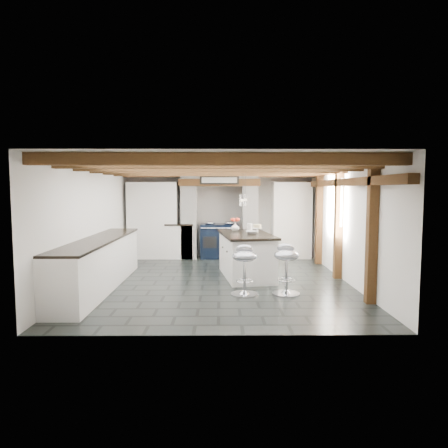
{
  "coord_description": "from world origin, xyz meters",
  "views": [
    {
      "loc": [
        0.03,
        -7.83,
        1.82
      ],
      "look_at": [
        0.1,
        0.4,
        1.1
      ],
      "focal_mm": 32.0,
      "sensor_mm": 36.0,
      "label": 1
    }
  ],
  "objects_px": {
    "bar_stool_near": "(287,263)",
    "range_cooker": "(220,240)",
    "kitchen_island": "(246,255)",
    "bar_stool_far": "(245,264)"
  },
  "relations": [
    {
      "from": "bar_stool_near",
      "to": "bar_stool_far",
      "type": "xyz_separation_m",
      "value": [
        -0.72,
        -0.03,
        -0.01
      ]
    },
    {
      "from": "kitchen_island",
      "to": "bar_stool_far",
      "type": "relative_size",
      "value": 2.25
    },
    {
      "from": "kitchen_island",
      "to": "range_cooker",
      "type": "bearing_deg",
      "value": 95.59
    },
    {
      "from": "range_cooker",
      "to": "kitchen_island",
      "type": "distance_m",
      "value": 2.38
    },
    {
      "from": "range_cooker",
      "to": "bar_stool_near",
      "type": "relative_size",
      "value": 1.13
    },
    {
      "from": "bar_stool_far",
      "to": "kitchen_island",
      "type": "bearing_deg",
      "value": 95.98
    },
    {
      "from": "range_cooker",
      "to": "kitchen_island",
      "type": "height_order",
      "value": "kitchen_island"
    },
    {
      "from": "range_cooker",
      "to": "bar_stool_far",
      "type": "bearing_deg",
      "value": -83.32
    },
    {
      "from": "bar_stool_near",
      "to": "range_cooker",
      "type": "bearing_deg",
      "value": 127.76
    },
    {
      "from": "range_cooker",
      "to": "bar_stool_near",
      "type": "height_order",
      "value": "range_cooker"
    }
  ]
}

